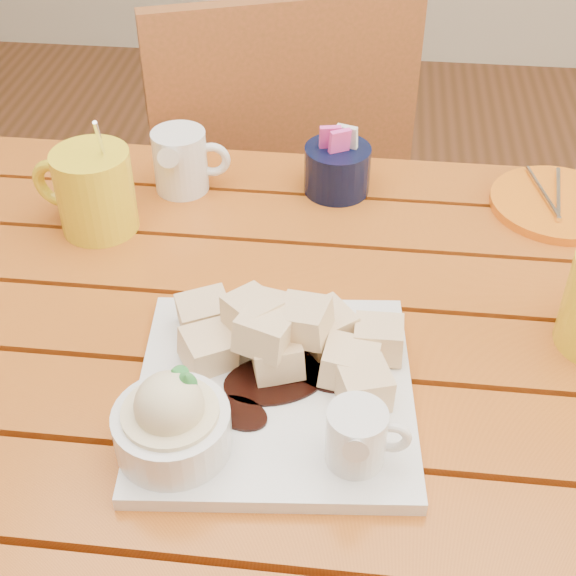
# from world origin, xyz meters

# --- Properties ---
(table) EXTENTS (1.20, 0.79, 0.75)m
(table) POSITION_xyz_m (0.00, 0.00, 0.64)
(table) COLOR #923F12
(table) RESTS_ON ground
(dessert_plate) EXTENTS (0.30, 0.30, 0.11)m
(dessert_plate) POSITION_xyz_m (-0.01, -0.11, 0.78)
(dessert_plate) COLOR white
(dessert_plate) RESTS_ON table
(coffee_mug_left) EXTENTS (0.14, 0.10, 0.16)m
(coffee_mug_left) POSITION_xyz_m (-0.26, 0.18, 0.81)
(coffee_mug_left) COLOR yellow
(coffee_mug_left) RESTS_ON table
(cream_pitcher) EXTENTS (0.11, 0.09, 0.09)m
(cream_pitcher) POSITION_xyz_m (-0.17, 0.28, 0.80)
(cream_pitcher) COLOR white
(cream_pitcher) RESTS_ON table
(sugar_caddy) EXTENTS (0.09, 0.09, 0.10)m
(sugar_caddy) POSITION_xyz_m (0.04, 0.30, 0.79)
(sugar_caddy) COLOR black
(sugar_caddy) RESTS_ON table
(orange_saucer) EXTENTS (0.18, 0.18, 0.02)m
(orange_saucer) POSITION_xyz_m (0.34, 0.29, 0.76)
(orange_saucer) COLOR orange
(orange_saucer) RESTS_ON table
(chair_far) EXTENTS (0.57, 0.57, 0.93)m
(chair_far) POSITION_xyz_m (-0.10, 0.64, 0.52)
(chair_far) COLOR brown
(chair_far) RESTS_ON ground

